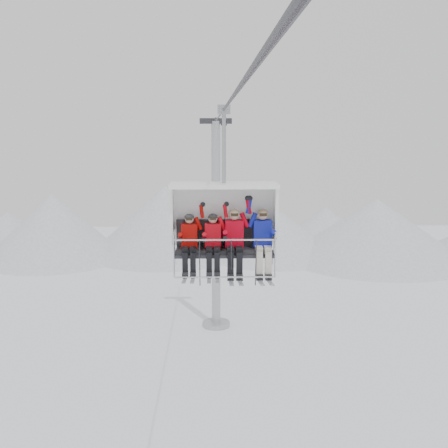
{
  "coord_description": "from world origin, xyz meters",
  "views": [
    {
      "loc": [
        -0.31,
        -13.25,
        12.87
      ],
      "look_at": [
        0.0,
        0.0,
        10.6
      ],
      "focal_mm": 45.0,
      "sensor_mm": 36.0,
      "label": 1
    }
  ],
  "objects_px": {
    "skier_center_left": "(213,241)",
    "lift_tower_right": "(216,240)",
    "skier_center_right": "(234,239)",
    "chairlift_carrier": "(224,218)",
    "skier_far_left": "(189,242)",
    "skier_far_right": "(263,239)"
  },
  "relations": [
    {
      "from": "skier_center_left",
      "to": "lift_tower_right",
      "type": "bearing_deg",
      "value": 89.31
    },
    {
      "from": "skier_center_right",
      "to": "lift_tower_right",
      "type": "bearing_deg",
      "value": 90.65
    },
    {
      "from": "chairlift_carrier",
      "to": "skier_far_left",
      "type": "relative_size",
      "value": 2.36
    },
    {
      "from": "skier_center_left",
      "to": "skier_far_right",
      "type": "distance_m",
      "value": 1.2
    },
    {
      "from": "lift_tower_right",
      "to": "skier_far_left",
      "type": "distance_m",
      "value": 22.54
    },
    {
      "from": "skier_far_right",
      "to": "chairlift_carrier",
      "type": "bearing_deg",
      "value": 161.96
    },
    {
      "from": "chairlift_carrier",
      "to": "skier_center_right",
      "type": "distance_m",
      "value": 0.62
    },
    {
      "from": "lift_tower_right",
      "to": "skier_center_left",
      "type": "distance_m",
      "value": 22.52
    },
    {
      "from": "skier_far_left",
      "to": "skier_center_left",
      "type": "distance_m",
      "value": 0.57
    },
    {
      "from": "skier_far_right",
      "to": "skier_center_right",
      "type": "bearing_deg",
      "value": 180.0
    },
    {
      "from": "chairlift_carrier",
      "to": "skier_center_left",
      "type": "xyz_separation_m",
      "value": [
        -0.27,
        -0.32,
        -0.52
      ]
    },
    {
      "from": "skier_center_left",
      "to": "skier_center_right",
      "type": "bearing_deg",
      "value": 1.42
    },
    {
      "from": "lift_tower_right",
      "to": "skier_center_right",
      "type": "height_order",
      "value": "lift_tower_right"
    },
    {
      "from": "skier_center_right",
      "to": "skier_far_right",
      "type": "relative_size",
      "value": 1.0
    },
    {
      "from": "chairlift_carrier",
      "to": "skier_far_left",
      "type": "distance_m",
      "value": 1.03
    },
    {
      "from": "skier_far_left",
      "to": "skier_center_left",
      "type": "xyz_separation_m",
      "value": [
        0.57,
        0.0,
        0.0
      ]
    },
    {
      "from": "skier_far_left",
      "to": "skier_center_right",
      "type": "distance_m",
      "value": 1.08
    },
    {
      "from": "skier_center_right",
      "to": "skier_center_left",
      "type": "bearing_deg",
      "value": -178.58
    },
    {
      "from": "chairlift_carrier",
      "to": "skier_center_right",
      "type": "relative_size",
      "value": 2.29
    },
    {
      "from": "chairlift_carrier",
      "to": "skier_far_right",
      "type": "height_order",
      "value": "chairlift_carrier"
    },
    {
      "from": "skier_center_left",
      "to": "skier_far_right",
      "type": "bearing_deg",
      "value": 0.61
    },
    {
      "from": "skier_far_right",
      "to": "lift_tower_right",
      "type": "bearing_deg",
      "value": 92.42
    }
  ]
}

